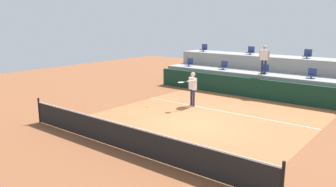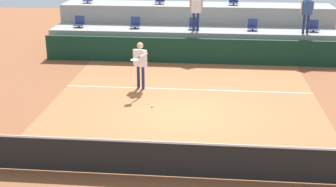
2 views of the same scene
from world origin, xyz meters
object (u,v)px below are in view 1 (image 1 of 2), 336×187
Objects in this scene: stadium_chair_lower_center at (265,70)px; stadium_chair_upper_right at (307,55)px; spectator_leaning_on_rail at (264,57)px; tennis_ball at (147,106)px; stadium_chair_upper_far_left at (204,48)px; stadium_chair_lower_far_left at (189,63)px; stadium_chair_lower_left at (224,66)px; stadium_chair_lower_right at (312,74)px; tennis_player at (192,85)px; stadium_chair_upper_left at (251,51)px.

stadium_chair_upper_right is at bearing 44.96° from stadium_chair_lower_center.
tennis_ball is (-0.80, -9.03, -1.18)m from spectator_leaning_on_rail.
spectator_leaning_on_rail is (5.41, -2.18, -0.08)m from stadium_chair_upper_far_left.
stadium_chair_lower_far_left is 10.48m from tennis_ball.
stadium_chair_lower_center is 9.45m from tennis_ball.
stadium_chair_lower_center is (2.69, 0.00, 0.00)m from stadium_chair_lower_left.
stadium_chair_lower_left and stadium_chair_lower_right have the same top height.
stadium_chair_lower_center is 1.00× the size of stadium_chair_lower_right.
stadium_chair_lower_left is at bearing -158.16° from stadium_chair_upper_right.
stadium_chair_lower_far_left reaches higher than tennis_player.
tennis_ball is at bearing -77.38° from tennis_player.
stadium_chair_lower_center is at bearing 180.00° from stadium_chair_lower_right.
stadium_chair_lower_far_left is 0.30× the size of tennis_player.
stadium_chair_upper_left is at bearing 130.17° from spectator_leaning_on_rail.
stadium_chair_lower_center is 1.00× the size of stadium_chair_upper_far_left.
stadium_chair_lower_right is 6.55m from tennis_player.
spectator_leaning_on_rail is (5.40, -0.38, 0.77)m from stadium_chair_lower_far_left.
stadium_chair_upper_far_left is at bearing 112.36° from tennis_ball.
stadium_chair_upper_far_left reaches higher than stadium_chair_lower_far_left.
tennis_ball is (-0.71, -9.41, -0.41)m from stadium_chair_lower_center.
spectator_leaning_on_rail is 9.14m from tennis_ball.
spectator_leaning_on_rail reaches higher than tennis_player.
stadium_chair_upper_right reaches higher than stadium_chair_lower_right.
stadium_chair_upper_left is 3.55m from stadium_chair_upper_right.
stadium_chair_lower_center is 2.65m from stadium_chair_upper_left.
stadium_chair_lower_far_left is at bearing -165.80° from stadium_chair_upper_right.
tennis_ball is at bearing -95.08° from spectator_leaning_on_rail.
tennis_ball is at bearing -102.64° from stadium_chair_upper_right.
spectator_leaning_on_rail is (-2.53, -0.38, 0.77)m from stadium_chair_lower_right.
stadium_chair_lower_right is (2.62, 0.00, 0.00)m from stadium_chair_lower_center.
stadium_chair_upper_left is (3.56, 1.80, 0.85)m from stadium_chair_lower_far_left.
stadium_chair_upper_left is at bearing 134.23° from stadium_chair_lower_center.
spectator_leaning_on_rail reaches higher than stadium_chair_lower_left.
stadium_chair_lower_far_left is at bearing 116.05° from tennis_ball.
stadium_chair_lower_center is at bearing 0.00° from stadium_chair_lower_far_left.
tennis_player is (-3.53, -6.69, -1.25)m from stadium_chair_upper_right.
stadium_chair_lower_left is 3.30m from stadium_chair_upper_far_left.
stadium_chair_upper_far_left reaches higher than stadium_chair_lower_right.
stadium_chair_lower_center is 0.30× the size of tennis_player.
stadium_chair_lower_left is at bearing 0.00° from stadium_chair_lower_far_left.
tennis_ball is (1.01, -4.52, -0.01)m from tennis_player.
stadium_chair_lower_left is 7.65× the size of tennis_ball.
stadium_chair_lower_right is 1.00× the size of stadium_chair_upper_left.
stadium_chair_lower_left is 5.00m from tennis_player.
stadium_chair_lower_right is 1.00× the size of stadium_chair_upper_far_left.
stadium_chair_upper_right reaches higher than tennis_player.
stadium_chair_lower_far_left is 7.65× the size of tennis_ball.
tennis_ball is at bearing -63.95° from stadium_chair_lower_far_left.
stadium_chair_lower_far_left is at bearing 180.00° from stadium_chair_lower_right.
stadium_chair_upper_left reaches higher than stadium_chair_lower_center.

